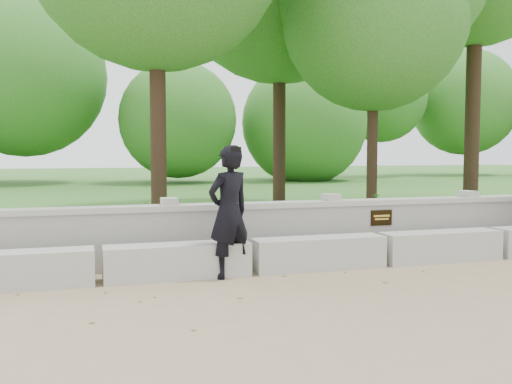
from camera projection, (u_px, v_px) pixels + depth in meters
ground at (465, 296)px, 6.53m from camera, size 80.00×80.00×0.00m
lawn at (207, 195)px, 19.87m from camera, size 40.00×22.00×0.25m
concrete_bench at (382, 250)px, 8.33m from camera, size 11.90×0.45×0.45m
parapet_wall at (360, 227)px, 8.98m from camera, size 12.50×0.35×0.90m
man_main at (229, 212)px, 7.44m from camera, size 0.75×0.71×1.74m
tree_near_right at (374, 5)px, 12.37m from camera, size 4.02×4.02×6.61m
shrub_a at (150, 222)px, 8.70m from camera, size 0.41×0.40×0.65m
shrub_b at (331, 219)px, 9.59m from camera, size 0.38×0.38×0.54m
shrub_c at (384, 208)px, 11.52m from camera, size 0.64×0.61×0.55m
shrub_d at (330, 211)px, 11.06m from camera, size 0.39×0.38×0.51m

